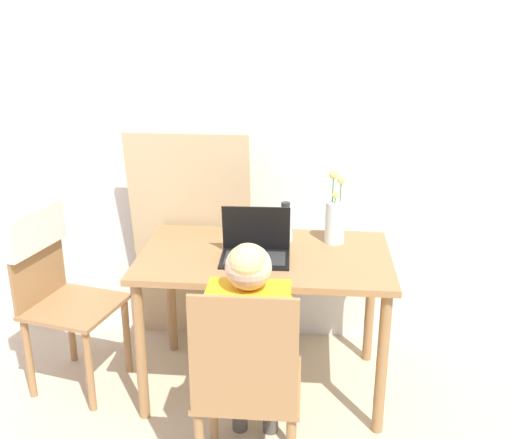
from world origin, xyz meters
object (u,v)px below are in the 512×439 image
at_px(person_seated, 250,331).
at_px(laptop, 255,246).
at_px(chair_spare, 50,270).
at_px(chair_occupied, 247,388).
at_px(flower_vase, 335,219).
at_px(water_bottle, 285,223).

bearing_deg(person_seated, laptop, -87.30).
height_order(chair_spare, person_seated, person_seated).
distance_m(chair_occupied, person_seated, 0.21).
height_order(laptop, flower_vase, flower_vase).
bearing_deg(laptop, flower_vase, 29.45).
bearing_deg(flower_vase, chair_occupied, -110.94).
xyz_separation_m(chair_spare, person_seated, (1.03, -0.53, 0.02)).
height_order(person_seated, water_bottle, person_seated).
relative_size(chair_occupied, laptop, 2.80).
xyz_separation_m(chair_spare, water_bottle, (1.13, 0.23, 0.20)).
xyz_separation_m(chair_spare, flower_vase, (1.37, 0.22, 0.23)).
bearing_deg(chair_occupied, water_bottle, -96.71).
height_order(chair_spare, water_bottle, water_bottle).
xyz_separation_m(laptop, flower_vase, (0.37, 0.23, 0.07)).
bearing_deg(chair_occupied, chair_spare, -32.89).
relative_size(chair_occupied, chair_spare, 0.99).
height_order(chair_spare, laptop, laptop).
bearing_deg(water_bottle, flower_vase, -0.28).
xyz_separation_m(chair_spare, laptop, (1.00, -0.00, 0.16)).
bearing_deg(chair_occupied, flower_vase, -111.50).
xyz_separation_m(chair_occupied, water_bottle, (0.09, 0.88, 0.35)).
xyz_separation_m(person_seated, laptop, (-0.03, 0.53, 0.14)).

